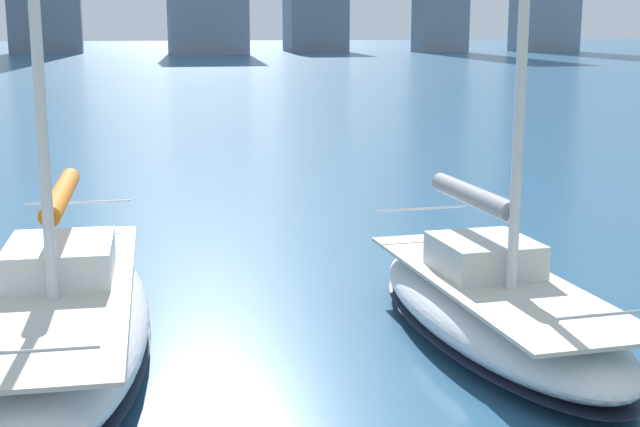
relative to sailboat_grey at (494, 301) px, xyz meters
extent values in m
ellipsoid|color=silver|center=(0.00, 0.03, -0.15)|extent=(2.75, 7.32, 0.96)
ellipsoid|color=black|center=(0.00, 0.03, -0.42)|extent=(2.77, 7.36, 0.10)
cube|color=beige|center=(0.00, 0.03, 0.36)|extent=(2.27, 6.44, 0.06)
cube|color=silver|center=(0.01, -0.40, 0.66)|extent=(1.55, 1.64, 0.55)
cylinder|color=silver|center=(0.03, -0.94, 1.44)|extent=(0.23, 3.04, 0.12)
cylinder|color=gray|center=(0.03, -0.94, 1.56)|extent=(0.42, 2.81, 0.32)
cylinder|color=silver|center=(-0.12, 3.36, 0.88)|extent=(1.62, 0.10, 0.04)
cylinder|color=silver|center=(0.11, -3.22, 0.88)|extent=(1.87, 0.11, 0.04)
ellipsoid|color=white|center=(6.74, -0.72, -0.10)|extent=(3.04, 9.09, 1.07)
ellipsoid|color=black|center=(6.74, -0.72, -0.39)|extent=(3.05, 9.14, 0.10)
cube|color=beige|center=(6.74, -0.72, 0.47)|extent=(2.51, 7.99, 0.06)
cube|color=silver|center=(6.71, -1.26, 0.77)|extent=(1.68, 2.04, 0.55)
cylinder|color=silver|center=(6.69, -1.93, 1.55)|extent=(0.28, 3.78, 0.12)
cylinder|color=orange|center=(6.69, -1.93, 1.67)|extent=(0.46, 3.48, 0.32)
cylinder|color=silver|center=(6.91, 3.41, 0.99)|extent=(1.73, 0.11, 0.04)
cylinder|color=silver|center=(6.57, -4.76, 0.99)|extent=(2.00, 0.12, 0.04)
camera|label=1|loc=(5.77, 12.69, 4.33)|focal=50.00mm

